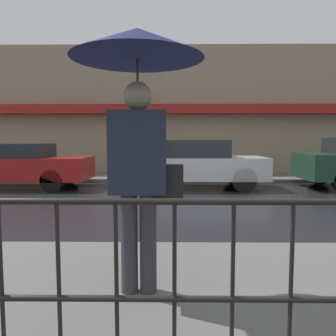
# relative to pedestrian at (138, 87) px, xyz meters

# --- Properties ---
(ground_plane) EXTENTS (80.00, 80.00, 0.00)m
(ground_plane) POSITION_rel_pedestrian_xyz_m (1.08, 4.71, -1.86)
(ground_plane) COLOR black
(sidewalk_near) EXTENTS (28.00, 2.62, 0.12)m
(sidewalk_near) POSITION_rel_pedestrian_xyz_m (1.08, 0.06, -1.80)
(sidewalk_near) COLOR #60605E
(sidewalk_near) RESTS_ON ground_plane
(sidewalk_far) EXTENTS (28.00, 2.19, 0.12)m
(sidewalk_far) POSITION_rel_pedestrian_xyz_m (1.08, 9.15, -1.80)
(sidewalk_far) COLOR #60605E
(sidewalk_far) RESTS_ON ground_plane
(lane_marking) EXTENTS (25.20, 0.12, 0.01)m
(lane_marking) POSITION_rel_pedestrian_xyz_m (1.08, 4.71, -1.86)
(lane_marking) COLOR gold
(lane_marking) RESTS_ON ground_plane
(building_storefront) EXTENTS (28.00, 0.85, 5.11)m
(building_storefront) POSITION_rel_pedestrian_xyz_m (1.08, 10.36, 0.69)
(building_storefront) COLOR gray
(building_storefront) RESTS_ON ground_plane
(railing_foreground) EXTENTS (12.00, 0.04, 1.00)m
(railing_foreground) POSITION_rel_pedestrian_xyz_m (1.08, -1.00, -1.12)
(railing_foreground) COLOR black
(railing_foreground) RESTS_ON sidewalk_near
(pedestrian) EXTENTS (1.09, 1.09, 2.21)m
(pedestrian) POSITION_rel_pedestrian_xyz_m (0.00, 0.00, 0.00)
(pedestrian) COLOR #333338
(pedestrian) RESTS_ON sidewalk_near
(car_red) EXTENTS (4.35, 1.70, 1.32)m
(car_red) POSITION_rel_pedestrian_xyz_m (-4.40, 6.92, -1.18)
(car_red) COLOR maroon
(car_red) RESTS_ON ground_plane
(car_silver) EXTENTS (3.92, 1.71, 1.42)m
(car_silver) POSITION_rel_pedestrian_xyz_m (1.00, 6.92, -1.13)
(car_silver) COLOR #B2B5BA
(car_silver) RESTS_ON ground_plane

